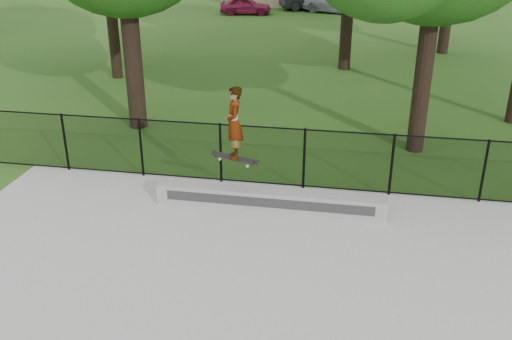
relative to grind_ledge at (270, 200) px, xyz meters
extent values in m
cube|color=#A1A29D|center=(0.00, 0.00, 0.00)|extent=(5.07, 0.40, 0.44)
imported|color=#961B46|center=(-5.92, 27.13, 0.29)|extent=(3.49, 1.79, 1.15)
imported|color=black|center=(-1.87, 29.98, 0.41)|extent=(4.06, 2.82, 1.38)
imported|color=#8D8F9F|center=(-0.14, 28.86, 0.35)|extent=(4.33, 2.95, 1.25)
cube|color=black|center=(-0.77, -0.01, 0.94)|extent=(0.83, 0.23, 0.16)
imported|color=#C2EEFF|center=(-0.77, -0.01, 1.74)|extent=(0.52, 0.65, 1.56)
cylinder|color=black|center=(-5.38, 1.20, 0.53)|extent=(0.06, 0.06, 1.50)
cylinder|color=black|center=(-3.38, 1.20, 0.53)|extent=(0.06, 0.06, 1.50)
cylinder|color=black|center=(-1.38, 1.20, 0.53)|extent=(0.06, 0.06, 1.50)
cylinder|color=black|center=(0.62, 1.20, 0.53)|extent=(0.06, 0.06, 1.50)
cylinder|color=black|center=(2.62, 1.20, 0.53)|extent=(0.06, 0.06, 1.50)
cylinder|color=black|center=(4.62, 1.20, 0.53)|extent=(0.06, 0.06, 1.50)
cylinder|color=black|center=(0.62, 1.20, 1.25)|extent=(16.00, 0.04, 0.04)
cylinder|color=black|center=(0.62, 1.20, -0.17)|extent=(16.00, 0.04, 0.04)
cube|color=black|center=(0.62, 1.20, 0.53)|extent=(16.00, 0.01, 1.50)
cylinder|color=black|center=(-7.88, 10.30, 2.26)|extent=(0.44, 0.44, 5.08)
cylinder|color=black|center=(1.12, 13.30, 2.35)|extent=(0.44, 0.44, 5.27)
cylinder|color=black|center=(5.62, 17.30, 1.90)|extent=(0.44, 0.44, 4.37)
cylinder|color=black|center=(-4.88, 4.80, 1.99)|extent=(0.44, 0.44, 4.54)
cylinder|color=black|center=(3.42, 4.30, 2.07)|extent=(0.44, 0.44, 4.71)
camera|label=1|loc=(1.69, -11.04, 5.69)|focal=40.00mm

